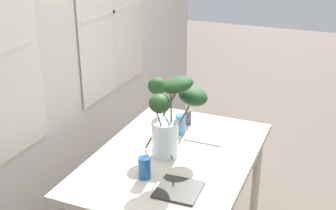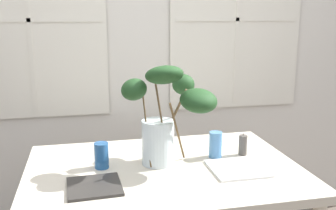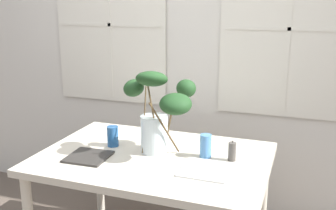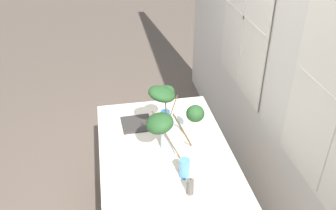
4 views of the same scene
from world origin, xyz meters
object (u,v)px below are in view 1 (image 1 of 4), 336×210
(drinking_glass_blue_right, at_px, (180,124))
(plate_square_right, at_px, (209,134))
(plate_square_left, at_px, (179,190))
(pillar_candle, at_px, (188,117))
(drinking_glass_blue_left, at_px, (144,168))
(dining_table, at_px, (174,166))
(vase_with_branches, at_px, (172,114))

(drinking_glass_blue_right, relative_size, plate_square_right, 0.53)
(plate_square_left, height_order, pillar_candle, pillar_candle)
(plate_square_left, height_order, plate_square_right, plate_square_left)
(drinking_glass_blue_left, distance_m, plate_square_left, 0.23)
(drinking_glass_blue_left, bearing_deg, dining_table, -11.04)
(plate_square_right, bearing_deg, drinking_glass_blue_left, 165.58)
(drinking_glass_blue_right, bearing_deg, plate_square_left, -159.27)
(vase_with_branches, bearing_deg, drinking_glass_blue_left, 174.86)
(drinking_glass_blue_left, height_order, pillar_candle, drinking_glass_blue_left)
(dining_table, relative_size, plate_square_right, 5.12)
(dining_table, bearing_deg, vase_with_branches, 50.61)
(dining_table, bearing_deg, plate_square_left, -154.43)
(drinking_glass_blue_left, bearing_deg, vase_with_branches, -5.14)
(drinking_glass_blue_right, bearing_deg, plate_square_right, -74.74)
(plate_square_left, bearing_deg, pillar_candle, 17.03)
(vase_with_branches, bearing_deg, plate_square_left, -152.23)
(dining_table, height_order, drinking_glass_blue_left, drinking_glass_blue_left)
(vase_with_branches, height_order, plate_square_right, vase_with_branches)
(dining_table, xyz_separation_m, pillar_candle, (0.45, 0.08, 0.13))
(plate_square_right, height_order, pillar_candle, pillar_candle)
(vase_with_branches, relative_size, plate_square_right, 2.03)
(plate_square_right, bearing_deg, pillar_candle, 60.50)
(vase_with_branches, distance_m, plate_square_right, 0.43)
(plate_square_left, bearing_deg, dining_table, 25.57)
(vase_with_branches, distance_m, plate_square_left, 0.48)
(vase_with_branches, bearing_deg, drinking_glass_blue_right, 10.00)
(drinking_glass_blue_right, relative_size, plate_square_left, 0.59)
(dining_table, relative_size, drinking_glass_blue_left, 10.49)
(drinking_glass_blue_left, distance_m, drinking_glass_blue_right, 0.59)
(dining_table, distance_m, drinking_glass_blue_right, 0.34)
(vase_with_branches, relative_size, pillar_candle, 4.40)
(plate_square_right, bearing_deg, vase_with_branches, 156.93)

